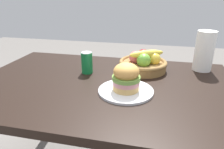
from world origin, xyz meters
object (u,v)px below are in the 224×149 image
plate (126,91)px  soda_can (87,63)px  paper_towel_roll (204,51)px  sandwich (126,77)px  fruit_basket (143,63)px

plate → soda_can: (-0.26, 0.20, 0.06)m
plate → paper_towel_roll: 0.58m
plate → sandwich: bearing=90.0°
sandwich → fruit_basket: 0.32m
sandwich → paper_towel_roll: 0.57m
paper_towel_roll → plate: bearing=-135.6°
fruit_basket → soda_can: bearing=-160.3°
paper_towel_roll → soda_can: bearing=-163.6°
soda_can → paper_towel_roll: bearing=16.4°
plate → sandwich: (0.00, 0.00, 0.07)m
paper_towel_roll → fruit_basket: bearing=-166.6°
sandwich → paper_towel_roll: bearing=44.4°
plate → sandwich: sandwich is taller
sandwich → soda_can: sandwich is taller
soda_can → sandwich: bearing=-37.3°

